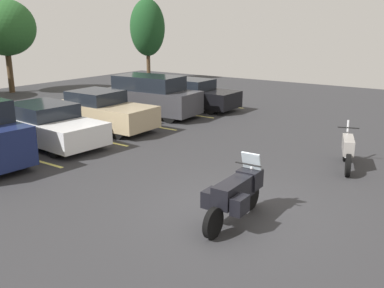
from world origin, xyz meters
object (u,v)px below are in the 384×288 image
motorcycle_touring (236,193)px  car_white (47,125)px  car_tan (103,111)px  car_black (192,94)px  car_charcoal (151,96)px  motorcycle_second (347,150)px

motorcycle_touring → car_white: size_ratio=0.48×
car_tan → car_black: (5.77, -0.34, -0.04)m
car_charcoal → car_black: 2.69m
car_charcoal → motorcycle_second: bearing=-104.4°
motorcycle_second → car_charcoal: (2.45, 9.55, 0.38)m
car_charcoal → car_black: car_charcoal is taller
motorcycle_touring → car_charcoal: size_ratio=0.51×
motorcycle_touring → car_tan: (4.30, 8.51, 0.09)m
car_tan → car_charcoal: 3.14m
car_black → car_white: bearing=177.4°
motorcycle_second → car_white: 10.07m
motorcycle_second → car_tan: (-0.68, 9.47, 0.19)m
motorcycle_touring → car_white: car_white is taller
car_tan → car_charcoal: car_charcoal is taller
car_white → car_charcoal: (5.78, 0.05, 0.24)m
car_black → motorcycle_touring: bearing=-141.0°
motorcycle_touring → car_white: 8.70m
motorcycle_second → car_charcoal: bearing=75.6°
motorcycle_second → car_charcoal: 9.87m
motorcycle_touring → car_tan: bearing=63.2°
motorcycle_touring → car_white: bearing=79.1°
car_charcoal → motorcycle_touring: bearing=-130.8°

